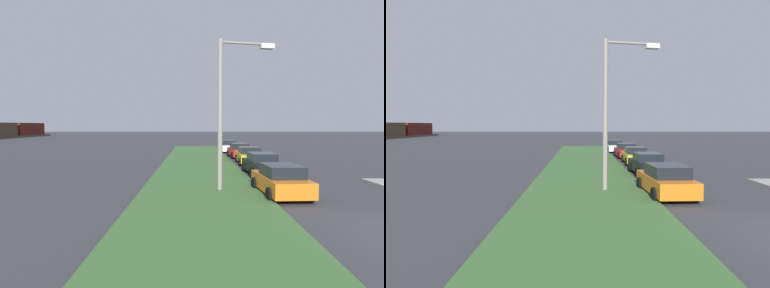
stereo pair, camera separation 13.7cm
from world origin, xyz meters
TOP-DOWN VIEW (x-y plane):
  - grass_median at (10.00, 6.69)m, footprint 60.00×6.00m
  - parked_car_orange at (5.98, 2.98)m, footprint 4.39×2.19m
  - parked_car_black at (12.42, 2.55)m, footprint 4.36×2.13m
  - parked_car_yellow at (18.32, 2.36)m, footprint 4.35×2.11m
  - parked_car_red at (23.78, 2.43)m, footprint 4.36×2.14m
  - parked_car_white at (30.54, 2.88)m, footprint 4.35×2.11m
  - streetlight at (6.88, 5.43)m, footprint 0.84×2.85m

SIDE VIEW (x-z plane):
  - grass_median at x=10.00m, z-range 0.00..0.12m
  - parked_car_orange at x=5.98m, z-range -0.02..1.45m
  - parked_car_black at x=12.42m, z-range -0.02..1.45m
  - parked_car_yellow at x=18.32m, z-range -0.02..1.45m
  - parked_car_red at x=23.78m, z-range -0.02..1.45m
  - parked_car_white at x=30.54m, z-range -0.02..1.45m
  - streetlight at x=6.88m, z-range 0.64..8.14m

